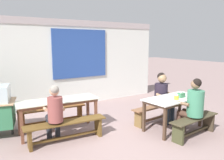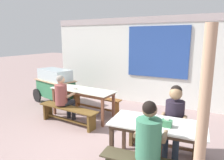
{
  "view_description": "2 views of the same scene",
  "coord_description": "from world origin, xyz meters",
  "px_view_note": "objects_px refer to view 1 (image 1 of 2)",
  "views": [
    {
      "loc": [
        -2.67,
        -3.84,
        2.04
      ],
      "look_at": [
        0.28,
        0.77,
        1.13
      ],
      "focal_mm": 35.72,
      "sensor_mm": 36.0,
      "label": 1
    },
    {
      "loc": [
        2.1,
        -3.44,
        2.11
      ],
      "look_at": [
        -0.03,
        0.66,
        1.17
      ],
      "focal_mm": 33.21,
      "sensor_mm": 36.0,
      "label": 2
    }
  ],
  "objects_px": {
    "bench_near_back": "(155,111)",
    "condiment_jar": "(176,97)",
    "bench_far_front": "(66,128)",
    "soup_bowl": "(50,101)",
    "person_right_near_table": "(163,94)",
    "dining_table_far": "(58,103)",
    "dining_table_near": "(174,101)",
    "tissue_box": "(181,95)",
    "bench_near_front": "(194,124)",
    "bench_far_back": "(53,113)",
    "person_left_back_turned": "(55,111)",
    "person_near_front": "(193,104)"
  },
  "relations": [
    {
      "from": "person_near_front",
      "to": "person_left_back_turned",
      "type": "relative_size",
      "value": 1.06
    },
    {
      "from": "person_left_back_turned",
      "to": "soup_bowl",
      "type": "xyz_separation_m",
      "value": [
        0.04,
        0.42,
        0.11
      ]
    },
    {
      "from": "dining_table_near",
      "to": "soup_bowl",
      "type": "distance_m",
      "value": 2.85
    },
    {
      "from": "soup_bowl",
      "to": "bench_near_front",
      "type": "bearing_deg",
      "value": -34.08
    },
    {
      "from": "dining_table_far",
      "to": "condiment_jar",
      "type": "height_order",
      "value": "condiment_jar"
    },
    {
      "from": "dining_table_near",
      "to": "bench_near_front",
      "type": "height_order",
      "value": "dining_table_near"
    },
    {
      "from": "dining_table_near",
      "to": "bench_far_front",
      "type": "relative_size",
      "value": 0.91
    },
    {
      "from": "tissue_box",
      "to": "person_near_front",
      "type": "bearing_deg",
      "value": -107.15
    },
    {
      "from": "person_right_near_table",
      "to": "bench_near_front",
      "type": "bearing_deg",
      "value": -96.05
    },
    {
      "from": "bench_near_back",
      "to": "person_near_front",
      "type": "xyz_separation_m",
      "value": [
        0.07,
        -1.08,
        0.44
      ]
    },
    {
      "from": "bench_far_front",
      "to": "bench_near_front",
      "type": "height_order",
      "value": "same"
    },
    {
      "from": "dining_table_far",
      "to": "tissue_box",
      "type": "xyz_separation_m",
      "value": [
        2.53,
        -1.34,
        0.14
      ]
    },
    {
      "from": "bench_near_back",
      "to": "condiment_jar",
      "type": "relative_size",
      "value": 12.75
    },
    {
      "from": "bench_near_back",
      "to": "person_left_back_turned",
      "type": "distance_m",
      "value": 2.61
    },
    {
      "from": "bench_near_back",
      "to": "person_near_front",
      "type": "bearing_deg",
      "value": -86.35
    },
    {
      "from": "dining_table_near",
      "to": "bench_near_front",
      "type": "xyz_separation_m",
      "value": [
        0.05,
        -0.57,
        -0.41
      ]
    },
    {
      "from": "dining_table_near",
      "to": "soup_bowl",
      "type": "height_order",
      "value": "soup_bowl"
    },
    {
      "from": "person_right_near_table",
      "to": "person_left_back_turned",
      "type": "height_order",
      "value": "person_right_near_table"
    },
    {
      "from": "dining_table_near",
      "to": "soup_bowl",
      "type": "xyz_separation_m",
      "value": [
        -2.58,
        1.21,
        0.11
      ]
    },
    {
      "from": "bench_far_back",
      "to": "bench_far_front",
      "type": "xyz_separation_m",
      "value": [
        -0.09,
        -1.14,
        0.0
      ]
    },
    {
      "from": "bench_near_front",
      "to": "person_near_front",
      "type": "relative_size",
      "value": 1.08
    },
    {
      "from": "person_right_near_table",
      "to": "dining_table_far",
      "type": "bearing_deg",
      "value": 163.7
    },
    {
      "from": "bench_far_back",
      "to": "person_right_near_table",
      "type": "xyz_separation_m",
      "value": [
        2.49,
        -1.31,
        0.44
      ]
    },
    {
      "from": "bench_far_front",
      "to": "person_right_near_table",
      "type": "relative_size",
      "value": 1.33
    },
    {
      "from": "dining_table_far",
      "to": "bench_near_front",
      "type": "relative_size",
      "value": 1.3
    },
    {
      "from": "bench_near_back",
      "to": "dining_table_far",
      "type": "bearing_deg",
      "value": 163.24
    },
    {
      "from": "soup_bowl",
      "to": "dining_table_far",
      "type": "bearing_deg",
      "value": 17.35
    },
    {
      "from": "bench_far_back",
      "to": "soup_bowl",
      "type": "distance_m",
      "value": 0.84
    },
    {
      "from": "dining_table_far",
      "to": "bench_far_front",
      "type": "xyz_separation_m",
      "value": [
        -0.04,
        -0.57,
        -0.39
      ]
    },
    {
      "from": "bench_far_back",
      "to": "bench_near_front",
      "type": "xyz_separation_m",
      "value": [
        2.38,
        -2.41,
        -0.01
      ]
    },
    {
      "from": "bench_far_front",
      "to": "bench_near_front",
      "type": "xyz_separation_m",
      "value": [
        2.46,
        -1.27,
        -0.02
      ]
    },
    {
      "from": "bench_near_back",
      "to": "tissue_box",
      "type": "relative_size",
      "value": 9.08
    },
    {
      "from": "bench_far_back",
      "to": "condiment_jar",
      "type": "distance_m",
      "value": 3.04
    },
    {
      "from": "dining_table_far",
      "to": "person_left_back_turned",
      "type": "distance_m",
      "value": 0.54
    },
    {
      "from": "person_right_near_table",
      "to": "tissue_box",
      "type": "xyz_separation_m",
      "value": [
        -0.0,
        -0.6,
        0.08
      ]
    },
    {
      "from": "bench_far_front",
      "to": "tissue_box",
      "type": "xyz_separation_m",
      "value": [
        2.58,
        -0.77,
        0.53
      ]
    },
    {
      "from": "bench_near_front",
      "to": "condiment_jar",
      "type": "xyz_separation_m",
      "value": [
        -0.15,
        0.4,
        0.54
      ]
    },
    {
      "from": "dining_table_near",
      "to": "person_right_near_table",
      "type": "xyz_separation_m",
      "value": [
        0.16,
        0.53,
        0.05
      ]
    },
    {
      "from": "bench_near_front",
      "to": "person_right_near_table",
      "type": "bearing_deg",
      "value": 83.95
    },
    {
      "from": "bench_far_front",
      "to": "person_left_back_turned",
      "type": "xyz_separation_m",
      "value": [
        -0.2,
        0.09,
        0.39
      ]
    },
    {
      "from": "person_left_back_turned",
      "to": "tissue_box",
      "type": "height_order",
      "value": "person_left_back_turned"
    },
    {
      "from": "person_right_near_table",
      "to": "tissue_box",
      "type": "bearing_deg",
      "value": -90.25
    },
    {
      "from": "bench_near_front",
      "to": "soup_bowl",
      "type": "distance_m",
      "value": 3.21
    },
    {
      "from": "bench_far_front",
      "to": "soup_bowl",
      "type": "relative_size",
      "value": 13.93
    },
    {
      "from": "bench_near_back",
      "to": "person_left_back_turned",
      "type": "relative_size",
      "value": 1.17
    },
    {
      "from": "bench_far_front",
      "to": "dining_table_near",
      "type": "bearing_deg",
      "value": -16.18
    },
    {
      "from": "person_near_front",
      "to": "person_left_back_turned",
      "type": "xyz_separation_m",
      "value": [
        -2.64,
        1.3,
        -0.05
      ]
    },
    {
      "from": "dining_table_far",
      "to": "person_right_near_table",
      "type": "bearing_deg",
      "value": -16.3
    },
    {
      "from": "dining_table_near",
      "to": "bench_far_front",
      "type": "bearing_deg",
      "value": 163.82
    },
    {
      "from": "dining_table_far",
      "to": "person_near_front",
      "type": "height_order",
      "value": "person_near_front"
    }
  ]
}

